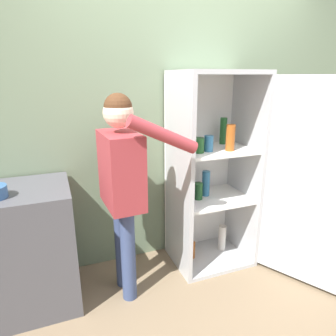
{
  "coord_description": "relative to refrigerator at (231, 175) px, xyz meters",
  "views": [
    {
      "loc": [
        -1.09,
        -1.5,
        1.66
      ],
      "look_at": [
        -0.25,
        0.65,
        0.94
      ],
      "focal_mm": 32.0,
      "sensor_mm": 36.0,
      "label": 1
    }
  ],
  "objects": [
    {
      "name": "person",
      "position": [
        -0.96,
        -0.06,
        0.13
      ],
      "size": [
        0.62,
        0.56,
        1.55
      ],
      "color": "#384770",
      "rests_on": "ground_plane"
    },
    {
      "name": "ground_plane",
      "position": [
        -0.3,
        -0.56,
        -0.84
      ],
      "size": [
        12.0,
        12.0,
        0.0
      ],
      "primitive_type": "plane",
      "color": "#7A664C"
    },
    {
      "name": "refrigerator",
      "position": [
        0.0,
        0.0,
        0.0
      ],
      "size": [
        1.05,
        1.16,
        1.7
      ],
      "color": "#B7BABC",
      "rests_on": "ground_plane"
    },
    {
      "name": "wall_back",
      "position": [
        -0.3,
        0.42,
        0.43
      ],
      "size": [
        7.0,
        0.06,
        2.55
      ],
      "color": "gray",
      "rests_on": "ground_plane"
    },
    {
      "name": "counter",
      "position": [
        -1.64,
        0.07,
        -0.39
      ],
      "size": [
        0.63,
        0.59,
        0.92
      ],
      "color": "#4C4C51",
      "rests_on": "ground_plane"
    }
  ]
}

